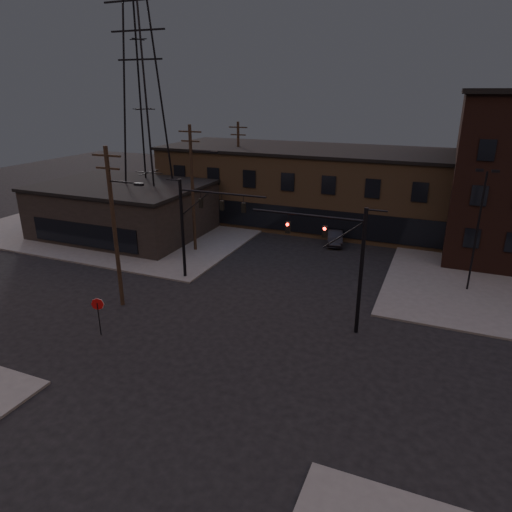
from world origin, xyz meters
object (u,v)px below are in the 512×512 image
at_px(traffic_signal_near, 343,256).
at_px(car_crossing, 335,237).
at_px(traffic_signal_far, 196,219).
at_px(parked_car_lot_a, 464,247).
at_px(stop_sign, 98,308).

bearing_deg(traffic_signal_near, car_crossing, 104.31).
bearing_deg(traffic_signal_far, car_crossing, 59.20).
bearing_deg(parked_car_lot_a, traffic_signal_far, 137.37).
distance_m(traffic_signal_far, stop_sign, 10.55).
bearing_deg(traffic_signal_far, stop_sign, -97.32).
relative_size(stop_sign, parked_car_lot_a, 0.61).
bearing_deg(stop_sign, traffic_signal_near, 25.90).
height_order(traffic_signal_far, car_crossing, traffic_signal_far).
bearing_deg(stop_sign, traffic_signal_far, 82.68).
distance_m(stop_sign, parked_car_lot_a, 32.01).
bearing_deg(car_crossing, traffic_signal_near, -89.66).
distance_m(parked_car_lot_a, car_crossing, 11.73).
relative_size(traffic_signal_far, car_crossing, 1.95).
bearing_deg(parked_car_lot_a, stop_sign, 150.52).
xyz_separation_m(traffic_signal_near, traffic_signal_far, (-12.07, 3.50, 0.08)).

